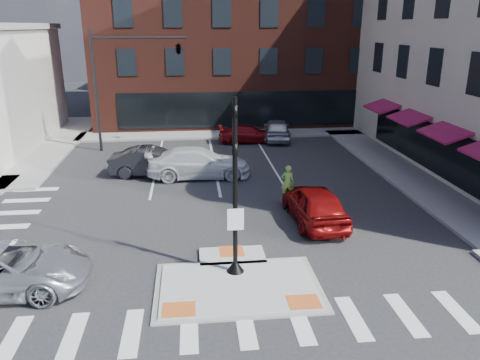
{
  "coord_description": "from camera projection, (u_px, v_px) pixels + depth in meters",
  "views": [
    {
      "loc": [
        -1.36,
        -13.82,
        8.17
      ],
      "look_at": [
        0.62,
        4.66,
        2.0
      ],
      "focal_mm": 35.0,
      "sensor_mm": 36.0,
      "label": 1
    }
  ],
  "objects": [
    {
      "name": "signal_pole",
      "position": [
        235.0,
        211.0,
        15.39
      ],
      "size": [
        0.6,
        0.6,
        5.98
      ],
      "color": "black",
      "rests_on": "refuge_island"
    },
    {
      "name": "building_far_right",
      "position": [
        262.0,
        41.0,
        65.73
      ],
      "size": [
        12.0,
        12.0,
        12.0
      ],
      "primitive_type": "cube",
      "color": "brown",
      "rests_on": "ground"
    },
    {
      "name": "cyclist",
      "position": [
        287.0,
        194.0,
        21.76
      ],
      "size": [
        0.8,
        1.69,
        2.09
      ],
      "rotation": [
        0.0,
        0.0,
        3.0
      ],
      "color": "#3F3F44",
      "rests_on": "ground"
    },
    {
      "name": "building_n",
      "position": [
        234.0,
        29.0,
        43.79
      ],
      "size": [
        24.4,
        18.4,
        15.5
      ],
      "color": "#54231A",
      "rests_on": "ground"
    },
    {
      "name": "mast_arm_signal",
      "position": [
        156.0,
        57.0,
        30.44
      ],
      "size": [
        6.1,
        2.24,
        8.0
      ],
      "color": "black",
      "rests_on": "ground"
    },
    {
      "name": "bg_car_dark",
      "position": [
        153.0,
        162.0,
        26.52
      ],
      "size": [
        4.98,
        2.1,
        1.6
      ],
      "primitive_type": "imported",
      "rotation": [
        0.0,
        0.0,
        1.48
      ],
      "color": "#28282D",
      "rests_on": "ground"
    },
    {
      "name": "building_far_left",
      "position": [
        169.0,
        50.0,
        62.85
      ],
      "size": [
        10.0,
        12.0,
        10.0
      ],
      "primitive_type": "cube",
      "color": "slate",
      "rests_on": "ground"
    },
    {
      "name": "ground",
      "position": [
        237.0,
        280.0,
        15.76
      ],
      "size": [
        120.0,
        120.0,
        0.0
      ],
      "primitive_type": "plane",
      "color": "#28282B",
      "rests_on": "ground"
    },
    {
      "name": "sidewalk_e",
      "position": [
        410.0,
        177.0,
        26.26
      ],
      "size": [
        3.0,
        24.0,
        0.15
      ],
      "primitive_type": "cube",
      "color": "gray",
      "rests_on": "ground"
    },
    {
      "name": "red_sedan",
      "position": [
        314.0,
        204.0,
        20.22
      ],
      "size": [
        2.18,
        4.97,
        1.66
      ],
      "primitive_type": "imported",
      "rotation": [
        0.0,
        0.0,
        3.19
      ],
      "color": "maroon",
      "rests_on": "ground"
    },
    {
      "name": "silver_suv",
      "position": [
        2.0,
        268.0,
        14.97
      ],
      "size": [
        5.7,
        2.81,
        1.56
      ],
      "primitive_type": "imported",
      "rotation": [
        0.0,
        0.0,
        1.53
      ],
      "color": "silver",
      "rests_on": "ground"
    },
    {
      "name": "white_pickup",
      "position": [
        199.0,
        163.0,
        26.2
      ],
      "size": [
        5.77,
        2.39,
        1.67
      ],
      "primitive_type": "imported",
      "rotation": [
        0.0,
        0.0,
        1.56
      ],
      "color": "white",
      "rests_on": "ground"
    },
    {
      "name": "refuge_island",
      "position": [
        237.0,
        283.0,
        15.5
      ],
      "size": [
        5.4,
        4.65,
        0.13
      ],
      "color": "gray",
      "rests_on": "ground"
    },
    {
      "name": "bg_car_red",
      "position": [
        248.0,
        134.0,
        34.03
      ],
      "size": [
        4.42,
        1.98,
        1.26
      ],
      "primitive_type": "imported",
      "rotation": [
        0.0,
        0.0,
        1.62
      ],
      "color": "maroon",
      "rests_on": "ground"
    },
    {
      "name": "bg_car_silver",
      "position": [
        277.0,
        129.0,
        34.81
      ],
      "size": [
        2.45,
        4.88,
        1.6
      ],
      "primitive_type": "imported",
      "rotation": [
        0.0,
        0.0,
        3.02
      ],
      "color": "#B5B8BC",
      "rests_on": "ground"
    },
    {
      "name": "sidewalk_n",
      "position": [
        247.0,
        133.0,
        36.8
      ],
      "size": [
        26.0,
        3.0,
        0.15
      ],
      "primitive_type": "cube",
      "color": "gray",
      "rests_on": "ground"
    }
  ]
}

